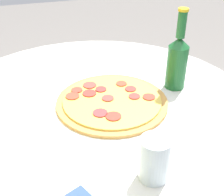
# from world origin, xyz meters

# --- Properties ---
(table) EXTENTS (1.01, 1.01, 0.76)m
(table) POSITION_xyz_m (0.00, 0.00, 0.56)
(table) COLOR silver
(table) RESTS_ON ground_plane
(pizza) EXTENTS (0.34, 0.34, 0.02)m
(pizza) POSITION_xyz_m (-0.01, -0.05, 0.77)
(pizza) COLOR #C68E47
(pizza) RESTS_ON table
(beer_bottle) EXTENTS (0.07, 0.07, 0.26)m
(beer_bottle) POSITION_xyz_m (0.03, -0.28, 0.86)
(beer_bottle) COLOR #195628
(beer_bottle) RESTS_ON table
(drinking_glass) EXTENTS (0.07, 0.07, 0.11)m
(drinking_glass) POSITION_xyz_m (-0.32, -0.06, 0.81)
(drinking_glass) COLOR silver
(drinking_glass) RESTS_ON table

